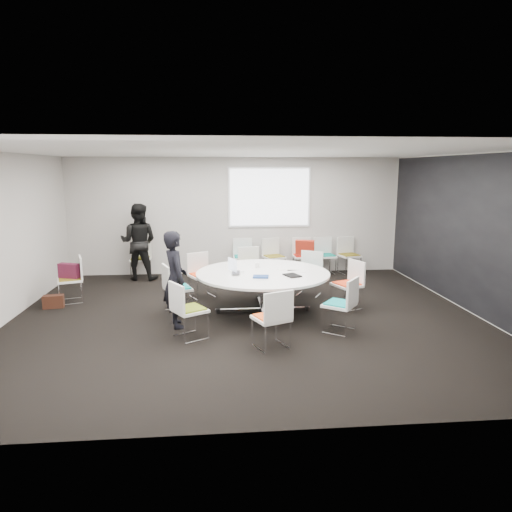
{
  "coord_description": "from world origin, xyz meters",
  "views": [
    {
      "loc": [
        -0.51,
        -7.52,
        2.52
      ],
      "look_at": [
        0.2,
        0.4,
        1.0
      ],
      "focal_mm": 32.0,
      "sensor_mm": 36.0,
      "label": 1
    }
  ],
  "objects": [
    {
      "name": "room_shell",
      "position": [
        0.09,
        0.0,
        1.4
      ],
      "size": [
        8.08,
        7.08,
        2.88
      ],
      "color": "black",
      "rests_on": "ground"
    },
    {
      "name": "conference_table",
      "position": [
        0.31,
        0.29,
        0.55
      ],
      "size": [
        2.35,
        2.35,
        0.73
      ],
      "color": "silver",
      "rests_on": "ground"
    },
    {
      "name": "projection_screen",
      "position": [
        0.8,
        3.46,
        1.85
      ],
      "size": [
        1.9,
        0.03,
        1.35
      ],
      "primitive_type": "cube",
      "color": "white",
      "rests_on": "room_shell"
    },
    {
      "name": "chair_ring_a",
      "position": [
        1.87,
        0.36,
        0.28
      ],
      "size": [
        0.59,
        0.59,
        0.88
      ],
      "rotation": [
        0.0,
        0.0,
        1.96
      ],
      "color": "silver",
      "rests_on": "ground"
    },
    {
      "name": "chair_ring_b",
      "position": [
        1.35,
        1.29,
        0.28
      ],
      "size": [
        0.62,
        0.62,
        0.88
      ],
      "rotation": [
        0.0,
        0.0,
        2.63
      ],
      "color": "silver",
      "rests_on": "ground"
    },
    {
      "name": "chair_ring_c",
      "position": [
        0.22,
        1.9,
        0.28
      ],
      "size": [
        0.53,
        0.52,
        0.88
      ],
      "rotation": [
        0.0,
        0.0,
        3.32
      ],
      "color": "silver",
      "rests_on": "ground"
    },
    {
      "name": "chair_ring_d",
      "position": [
        -0.79,
        1.34,
        0.28
      ],
      "size": [
        0.61,
        0.61,
        0.88
      ],
      "rotation": [
        0.0,
        0.0,
        3.6
      ],
      "color": "silver",
      "rests_on": "ground"
    },
    {
      "name": "chair_ring_e",
      "position": [
        -1.2,
        0.36,
        0.28
      ],
      "size": [
        0.58,
        0.58,
        0.88
      ],
      "rotation": [
        0.0,
        0.0,
        5.06
      ],
      "color": "silver",
      "rests_on": "ground"
    },
    {
      "name": "chair_ring_f",
      "position": [
        -0.93,
        -0.91,
        0.28
      ],
      "size": [
        0.62,
        0.63,
        0.88
      ],
      "rotation": [
        0.0,
        0.0,
        5.26
      ],
      "color": "silver",
      "rests_on": "ground"
    },
    {
      "name": "chair_ring_g",
      "position": [
        0.26,
        -1.41,
        0.28
      ],
      "size": [
        0.6,
        0.59,
        0.88
      ],
      "rotation": [
        0.0,
        0.0,
        6.68
      ],
      "color": "silver",
      "rests_on": "ground"
    },
    {
      "name": "chair_ring_h",
      "position": [
        1.41,
        -0.85,
        0.28
      ],
      "size": [
        0.64,
        0.64,
        0.88
      ],
      "rotation": [
        0.0,
        0.0,
        7.2
      ],
      "color": "silver",
      "rests_on": "ground"
    },
    {
      "name": "chair_back_a",
      "position": [
        0.13,
        3.17,
        0.28
      ],
      "size": [
        0.47,
        0.45,
        0.88
      ],
      "rotation": [
        0.0,
        0.0,
        3.13
      ],
      "color": "silver",
      "rests_on": "ground"
    },
    {
      "name": "chair_back_b",
      "position": [
        0.87,
        3.14,
        0.28
      ],
      "size": [
        0.57,
        0.57,
        0.88
      ],
      "rotation": [
        0.0,
        0.0,
        3.45
      ],
      "color": "silver",
      "rests_on": "ground"
    },
    {
      "name": "chair_back_c",
      "position": [
        1.58,
        3.16,
        0.28
      ],
      "size": [
        0.47,
        0.45,
        0.88
      ],
      "rotation": [
        0.0,
        0.0,
        3.15
      ],
      "color": "silver",
      "rests_on": "ground"
    },
    {
      "name": "chair_back_d",
      "position": [
        2.13,
        3.17,
        0.28
      ],
      "size": [
        0.51,
        0.5,
        0.88
      ],
      "rotation": [
        0.0,
        0.0,
        3.26
      ],
      "color": "silver",
      "rests_on": "ground"
    },
    {
      "name": "chair_back_e",
      "position": [
        2.73,
        3.17,
        0.28
      ],
      "size": [
        0.55,
        0.55,
        0.88
      ],
      "rotation": [
        0.0,
        0.0,
        3.38
      ],
      "color": "silver",
      "rests_on": "ground"
    },
    {
      "name": "chair_spare_left",
      "position": [
        -3.28,
        1.22,
        0.28
      ],
      "size": [
        0.57,
        0.58,
        0.88
      ],
      "rotation": [
        0.0,
        0.0,
        1.91
      ],
      "color": "silver",
      "rests_on": "ground"
    },
    {
      "name": "chair_person_back",
      "position": [
        -2.28,
        3.17,
        0.28
      ],
      "size": [
        0.46,
        0.45,
        0.88
      ],
      "rotation": [
        0.0,
        0.0,
        3.15
      ],
      "color": "silver",
      "rests_on": "ground"
    },
    {
      "name": "person_main",
      "position": [
        -1.17,
        -0.33,
        0.78
      ],
      "size": [
        0.54,
        0.66,
        1.57
      ],
      "primitive_type": "imported",
      "rotation": [
        0.0,
        0.0,
        1.91
      ],
      "color": "black",
      "rests_on": "ground"
    },
    {
      "name": "person_back",
      "position": [
        -2.28,
        3.0,
        0.88
      ],
      "size": [
        0.94,
        0.78,
        1.76
      ],
      "primitive_type": "imported",
      "rotation": [
        0.0,
        0.0,
        3.0
      ],
      "color": "black",
      "rests_on": "ground"
    },
    {
      "name": "laptop",
      "position": [
        -0.12,
        0.2,
        0.74
      ],
      "size": [
        0.24,
        0.34,
        0.03
      ],
      "primitive_type": "imported",
      "rotation": [
        0.0,
        0.0,
        1.5
      ],
      "color": "#333338",
      "rests_on": "conference_table"
    },
    {
      "name": "laptop_lid",
      "position": [
        -0.22,
        0.35,
        0.86
      ],
      "size": [
        0.14,
        0.28,
        0.22
      ],
      "primitive_type": "cube",
      "rotation": [
        0.0,
        0.0,
        2.01
      ],
      "color": "silver",
      "rests_on": "conference_table"
    },
    {
      "name": "notebook_black",
      "position": [
        0.78,
        -0.05,
        0.74
      ],
      "size": [
        0.31,
        0.36,
        0.02
      ],
      "primitive_type": "cube",
      "rotation": [
        0.0,
        0.0,
        0.37
      ],
      "color": "black",
      "rests_on": "conference_table"
    },
    {
      "name": "tablet_folio",
      "position": [
        0.24,
        -0.11,
        0.74
      ],
      "size": [
        0.29,
        0.24,
        0.03
      ],
      "primitive_type": "cube",
      "rotation": [
        0.0,
        0.0,
        -0.16
      ],
      "color": "navy",
      "rests_on": "conference_table"
    },
    {
      "name": "papers_right",
      "position": [
        0.78,
        0.43,
        0.73
      ],
      "size": [
        0.35,
        0.29,
        0.0
      ],
      "primitive_type": "cube",
      "rotation": [
        0.0,
        0.0,
        0.28
      ],
      "color": "white",
      "rests_on": "conference_table"
    },
    {
      "name": "papers_front",
      "position": [
        0.91,
        0.29,
        0.73
      ],
      "size": [
        0.31,
        0.22,
        0.0
      ],
      "primitive_type": "cube",
      "rotation": [
        0.0,
        0.0,
        -0.03
      ],
      "color": "silver",
      "rests_on": "conference_table"
    },
    {
      "name": "cup",
      "position": [
        0.25,
        0.67,
        0.78
      ],
      "size": [
        0.08,
        0.08,
        0.09
      ],
      "primitive_type": "cylinder",
      "color": "white",
      "rests_on": "conference_table"
    },
    {
      "name": "phone",
      "position": [
        0.82,
        -0.16,
        0.73
      ],
      "size": [
        0.15,
        0.1,
        0.01
      ],
      "primitive_type": "cube",
      "rotation": [
        0.0,
        0.0,
        -0.22
      ],
      "color": "black",
      "rests_on": "conference_table"
    },
    {
      "name": "maroon_bag",
      "position": [
        -3.3,
        1.21,
        0.62
      ],
      "size": [
        0.42,
        0.27,
        0.28
      ],
      "primitive_type": "cube",
      "rotation": [
        0.0,
        0.0,
        -0.35
      ],
      "color": "#56162E",
      "rests_on": "chair_spare_left"
    },
    {
      "name": "brown_bag",
      "position": [
        -3.51,
        0.86,
        0.12
      ],
      "size": [
        0.38,
        0.22,
        0.24
      ],
      "primitive_type": "cube",
      "rotation": [
        0.0,
        0.0,
        0.16
      ],
      "color": "#361A11",
      "rests_on": "ground"
    },
    {
      "name": "red_jacket",
      "position": [
        1.58,
        2.93,
        0.7
      ],
      "size": [
        0.47,
        0.29,
        0.36
      ],
      "primitive_type": "cube",
      "rotation": [
        0.17,
        0.0,
        -0.31
      ],
      "color": "#A72414",
      "rests_on": "chair_back_c"
    }
  ]
}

